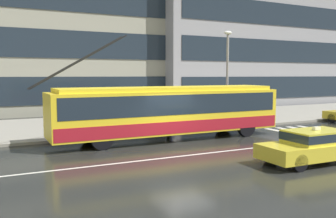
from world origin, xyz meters
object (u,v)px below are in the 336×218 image
pedestrian_at_shelter (105,106)px  pedestrian_walking_past (171,102)px  taxi_oncoming_near (314,145)px  trolleybus (170,110)px  pedestrian_approaching_curb (169,101)px  street_lamp (227,69)px

pedestrian_at_shelter → pedestrian_walking_past: 4.54m
taxi_oncoming_near → pedestrian_at_shelter: pedestrian_at_shelter is taller
pedestrian_walking_past → pedestrian_at_shelter: bearing=-169.6°
trolleybus → pedestrian_approaching_curb: size_ratio=6.35×
pedestrian_walking_past → street_lamp: street_lamp is taller
trolleybus → street_lamp: (5.58, 2.72, 2.24)m
pedestrian_approaching_curb → pedestrian_walking_past: pedestrian_approaching_curb is taller
taxi_oncoming_near → pedestrian_at_shelter: size_ratio=2.21×
trolleybus → pedestrian_walking_past: 3.55m
pedestrian_approaching_curb → pedestrian_at_shelter: bearing=178.8°
taxi_oncoming_near → pedestrian_walking_past: 10.25m
taxi_oncoming_near → street_lamp: (2.89, 9.75, 3.07)m
trolleybus → pedestrian_approaching_curb: 2.48m
pedestrian_at_shelter → pedestrian_walking_past: (4.47, 0.82, 0.06)m
pedestrian_at_shelter → street_lamp: size_ratio=0.32×
trolleybus → street_lamp: 6.60m
pedestrian_walking_past → street_lamp: bearing=-5.9°
trolleybus → pedestrian_walking_past: (1.69, 3.12, 0.19)m
trolleybus → street_lamp: bearing=25.9°
pedestrian_at_shelter → street_lamp: (8.36, 0.42, 2.11)m
pedestrian_at_shelter → pedestrian_approaching_curb: bearing=-1.2°
trolleybus → street_lamp: size_ratio=2.16×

